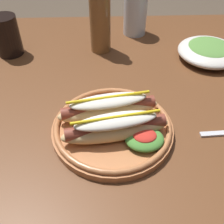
{
  "coord_description": "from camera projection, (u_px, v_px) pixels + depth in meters",
  "views": [
    {
      "loc": [
        -0.01,
        -0.56,
        1.17
      ],
      "look_at": [
        0.01,
        -0.12,
        0.77
      ],
      "focal_mm": 43.79,
      "sensor_mm": 36.0,
      "label": 1
    }
  ],
  "objects": [
    {
      "name": "ground_plane",
      "position": [
        109.0,
        221.0,
        1.2
      ],
      "size": [
        8.0,
        8.0,
        0.0
      ],
      "primitive_type": "plane",
      "color": "brown"
    },
    {
      "name": "side_bowl",
      "position": [
        209.0,
        51.0,
        0.79
      ],
      "size": [
        0.18,
        0.18,
        0.05
      ],
      "color": "silver",
      "rests_on": "dining_table"
    },
    {
      "name": "glass_bottle",
      "position": [
        100.0,
        18.0,
        0.77
      ],
      "size": [
        0.06,
        0.06,
        0.25
      ],
      "color": "brown",
      "rests_on": "dining_table"
    },
    {
      "name": "dining_table",
      "position": [
        108.0,
        118.0,
        0.77
      ],
      "size": [
        1.15,
        0.87,
        0.74
      ],
      "color": "brown",
      "rests_on": "ground_plane"
    },
    {
      "name": "hot_dog_plate",
      "position": [
        114.0,
        124.0,
        0.57
      ],
      "size": [
        0.26,
        0.26,
        0.08
      ],
      "color": "#B77042",
      "rests_on": "dining_table"
    },
    {
      "name": "water_cup",
      "position": [
        135.0,
        13.0,
        0.87
      ],
      "size": [
        0.07,
        0.07,
        0.14
      ],
      "primitive_type": "cylinder",
      "color": "silver",
      "rests_on": "dining_table"
    },
    {
      "name": "soda_cup",
      "position": [
        7.0,
        36.0,
        0.79
      ],
      "size": [
        0.07,
        0.07,
        0.11
      ],
      "primitive_type": "cylinder",
      "color": "black",
      "rests_on": "dining_table"
    }
  ]
}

